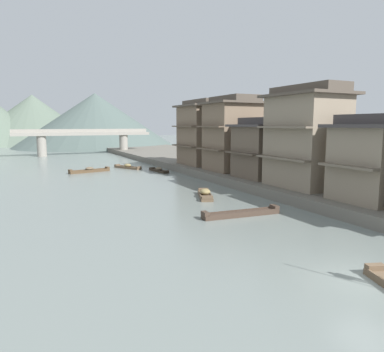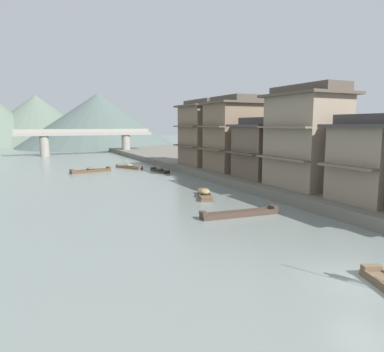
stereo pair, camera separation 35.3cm
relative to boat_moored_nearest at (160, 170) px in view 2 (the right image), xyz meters
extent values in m
plane|color=gray|center=(-4.42, -36.05, -0.21)|extent=(400.00, 400.00, 0.00)
cube|color=#6B665B|center=(10.99, -6.05, 0.23)|extent=(18.00, 110.00, 0.88)
cube|color=brown|center=(-3.61, -35.68, 0.14)|extent=(0.86, 0.60, 0.22)
cube|color=#33281E|center=(0.00, 0.00, -0.11)|extent=(1.32, 4.46, 0.21)
cube|color=#33281E|center=(-0.22, 2.04, 0.09)|extent=(0.81, 0.44, 0.19)
cube|color=#33281E|center=(0.22, -2.04, 0.09)|extent=(0.81, 0.44, 0.19)
cube|color=#33281E|center=(-0.39, -0.04, 0.04)|extent=(0.49, 3.88, 0.08)
cube|color=#33281E|center=(0.39, 0.04, 0.04)|extent=(0.49, 3.88, 0.08)
ellipsoid|color=brown|center=(0.00, 0.00, 0.21)|extent=(0.88, 1.16, 0.42)
cube|color=brown|center=(-2.78, 5.36, -0.09)|extent=(2.96, 4.85, 0.24)
cube|color=brown|center=(-3.79, 7.46, 0.14)|extent=(0.90, 0.68, 0.22)
cube|color=brown|center=(-1.78, 3.27, 0.14)|extent=(0.90, 0.68, 0.22)
cube|color=brown|center=(-3.17, 5.18, 0.07)|extent=(1.99, 4.04, 0.08)
cube|color=brown|center=(-2.40, 5.55, 0.07)|extent=(1.99, 4.04, 0.08)
ellipsoid|color=olive|center=(-2.78, 5.36, 0.26)|extent=(1.25, 1.41, 0.46)
cube|color=brown|center=(-2.44, -18.10, -0.08)|extent=(2.40, 3.99, 0.27)
cube|color=brown|center=(-1.77, -16.44, 0.17)|extent=(0.97, 0.67, 0.24)
cube|color=brown|center=(-3.12, -19.77, 0.17)|extent=(0.97, 0.67, 0.24)
cube|color=brown|center=(-2.87, -17.93, 0.09)|extent=(1.35, 3.18, 0.08)
cube|color=brown|center=(-2.01, -18.28, 0.09)|extent=(1.35, 3.18, 0.08)
ellipsoid|color=olive|center=(-2.44, -18.10, 0.30)|extent=(1.31, 1.51, 0.50)
cube|color=#423328|center=(-3.20, -24.90, -0.07)|extent=(5.78, 1.27, 0.29)
cube|color=#423328|center=(-0.49, -25.11, 0.20)|extent=(0.42, 0.78, 0.26)
cube|color=#423328|center=(-5.90, -24.69, 0.20)|extent=(0.42, 0.78, 0.26)
cube|color=#423328|center=(-3.17, -24.52, 0.11)|extent=(5.22, 0.48, 0.08)
cube|color=#423328|center=(-3.23, -25.27, 0.11)|extent=(5.22, 0.48, 0.08)
cube|color=brown|center=(-8.53, 3.47, -0.06)|extent=(5.51, 2.13, 0.29)
cube|color=brown|center=(-6.02, 4.08, 0.21)|extent=(0.53, 0.84, 0.27)
cube|color=brown|center=(-11.03, 2.86, 0.21)|extent=(0.53, 0.84, 0.27)
cube|color=brown|center=(-8.62, 3.85, 0.12)|extent=(4.84, 1.25, 0.08)
cube|color=brown|center=(-8.43, 3.08, 0.12)|extent=(4.84, 1.25, 0.08)
ellipsoid|color=brown|center=(-8.53, 3.47, 0.30)|extent=(1.25, 1.02, 0.43)
cube|color=gray|center=(5.99, -28.16, 3.27)|extent=(5.20, 4.52, 5.20)
cube|color=#6E6151|center=(3.04, -28.16, 3.27)|extent=(0.70, 4.52, 0.16)
cube|color=#3D3838|center=(5.99, -28.16, 5.99)|extent=(6.10, 5.42, 0.24)
cube|color=#3D3838|center=(5.99, -28.16, 6.46)|extent=(3.12, 5.42, 0.70)
cube|color=gray|center=(5.64, -21.41, 4.57)|extent=(4.50, 6.18, 7.80)
cube|color=#6E6151|center=(3.04, -21.41, 3.27)|extent=(0.70, 6.18, 0.16)
cube|color=#6E6151|center=(3.04, -21.41, 5.87)|extent=(0.70, 6.18, 0.16)
cube|color=#4C4238|center=(5.64, -21.41, 8.59)|extent=(5.40, 7.08, 0.24)
cube|color=#4C4238|center=(5.64, -21.41, 9.06)|extent=(2.70, 7.08, 0.70)
cube|color=brown|center=(6.16, -15.23, 3.27)|extent=(5.54, 4.93, 5.20)
cube|color=#4D4135|center=(3.04, -15.23, 3.27)|extent=(0.70, 4.93, 0.16)
cube|color=#3D3838|center=(6.16, -15.23, 5.99)|extent=(6.44, 5.83, 0.24)
cube|color=#3D3838|center=(6.16, -15.23, 6.46)|extent=(3.32, 5.83, 0.70)
cube|color=#75604C|center=(6.34, -8.73, 4.57)|extent=(5.90, 5.35, 7.80)
cube|color=brown|center=(3.04, -8.73, 3.27)|extent=(0.70, 5.35, 0.16)
cube|color=brown|center=(3.04, -8.73, 5.87)|extent=(0.70, 5.35, 0.16)
cube|color=#4C4238|center=(6.34, -8.73, 8.59)|extent=(6.80, 6.25, 0.24)
cube|color=#4C4238|center=(6.34, -8.73, 9.06)|extent=(3.54, 6.25, 0.70)
cube|color=#75604C|center=(6.13, -1.42, 4.57)|extent=(5.48, 6.33, 7.80)
cube|color=brown|center=(3.04, -1.42, 3.27)|extent=(0.70, 6.33, 0.16)
cube|color=brown|center=(3.04, -1.42, 5.87)|extent=(0.70, 6.33, 0.16)
cube|color=#4C4238|center=(6.13, -1.42, 8.59)|extent=(6.38, 7.23, 0.24)
cube|color=#4C4238|center=(6.13, -1.42, 9.06)|extent=(3.29, 7.23, 0.70)
cube|color=gray|center=(-4.42, 32.21, 4.20)|extent=(27.63, 2.40, 0.60)
cylinder|color=gray|center=(-12.71, 32.21, 1.84)|extent=(1.80, 1.80, 4.11)
cylinder|color=gray|center=(3.87, 32.21, 1.84)|extent=(1.80, 1.80, 4.11)
cube|color=gray|center=(-4.42, 33.21, 4.85)|extent=(27.63, 0.30, 0.70)
cone|color=#4C5B56|center=(3.67, 61.77, 7.43)|extent=(45.52, 45.52, 15.28)
cone|color=#5B6B5B|center=(-11.97, 86.92, 7.87)|extent=(43.36, 43.36, 16.16)
camera|label=1|loc=(-16.83, -45.35, 6.06)|focal=33.69mm
camera|label=2|loc=(-16.51, -45.50, 6.06)|focal=33.69mm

